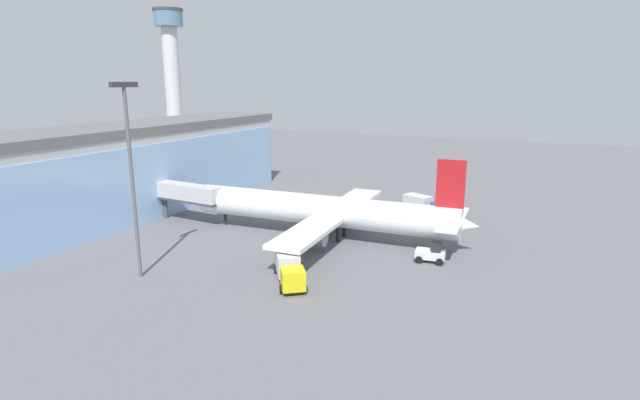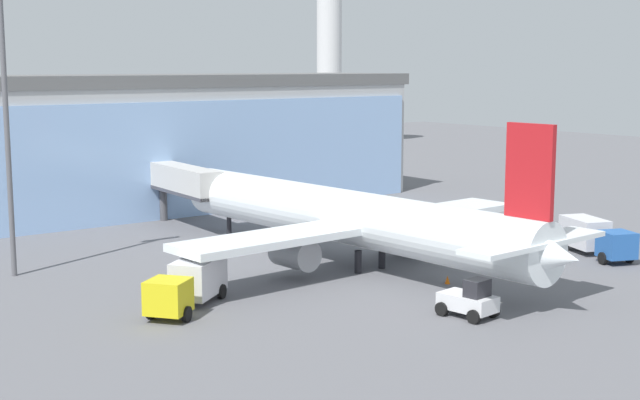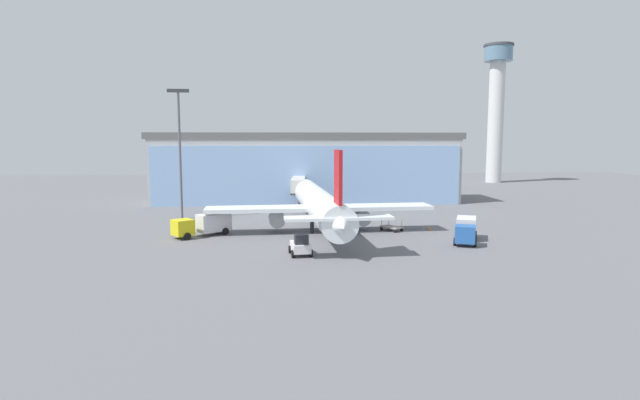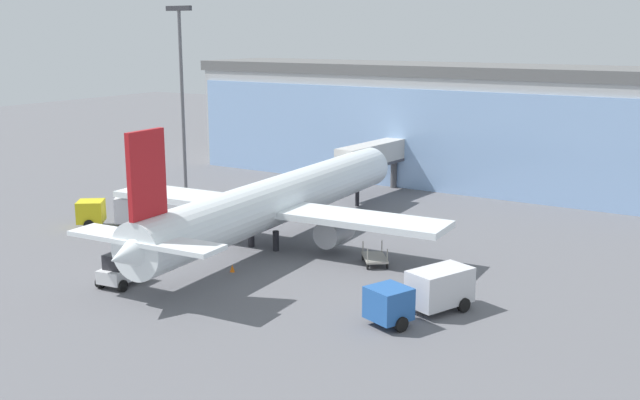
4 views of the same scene
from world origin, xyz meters
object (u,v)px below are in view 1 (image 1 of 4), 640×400
(jet_bridge, at_px, (186,194))
(catering_truck, at_px, (289,267))
(safety_cone_wingtip, at_px, (373,210))
(control_tower, at_px, (172,68))
(airplane, at_px, (325,211))
(fuel_truck, at_px, (425,204))
(baggage_cart, at_px, (361,217))
(safety_cone_nose, at_px, (390,240))
(pushback_tug, at_px, (431,253))
(apron_light_mast, at_px, (131,166))

(jet_bridge, bearing_deg, catering_truck, 155.84)
(safety_cone_wingtip, bearing_deg, control_tower, 60.62)
(jet_bridge, xyz_separation_m, airplane, (1.80, -20.76, -0.63))
(catering_truck, distance_m, fuel_truck, 31.94)
(control_tower, height_order, baggage_cart, control_tower)
(control_tower, height_order, fuel_truck, control_tower)
(control_tower, xyz_separation_m, baggage_cart, (-46.58, -73.51, -22.33))
(safety_cone_nose, bearing_deg, baggage_cart, 40.82)
(jet_bridge, xyz_separation_m, safety_cone_nose, (3.39, -28.89, -3.83))
(fuel_truck, bearing_deg, baggage_cart, -114.22)
(airplane, relative_size, pushback_tug, 11.39)
(baggage_cart, bearing_deg, pushback_tug, 99.54)
(baggage_cart, distance_m, safety_cone_wingtip, 5.13)
(apron_light_mast, relative_size, baggage_cart, 6.08)
(baggage_cart, bearing_deg, apron_light_mast, 29.88)
(airplane, bearing_deg, jet_bridge, 2.43)
(jet_bridge, height_order, pushback_tug, jet_bridge)
(catering_truck, height_order, fuel_truck, same)
(control_tower, height_order, pushback_tug, control_tower)
(fuel_truck, relative_size, safety_cone_nose, 13.80)
(baggage_cart, bearing_deg, airplane, 46.11)
(control_tower, distance_m, apron_light_mast, 97.91)
(baggage_cart, xyz_separation_m, safety_cone_wingtip, (5.12, -0.12, -0.23))
(safety_cone_nose, distance_m, safety_cone_wingtip, 14.72)
(apron_light_mast, height_order, fuel_truck, apron_light_mast)
(airplane, xyz_separation_m, fuel_truck, (16.70, -8.83, -2.00))
(airplane, bearing_deg, catering_truck, 97.73)
(airplane, distance_m, safety_cone_nose, 8.88)
(apron_light_mast, xyz_separation_m, safety_cone_nose, (21.61, -19.88, -11.23))
(control_tower, height_order, catering_truck, control_tower)
(jet_bridge, distance_m, control_tower, 79.73)
(baggage_cart, relative_size, safety_cone_wingtip, 5.82)
(pushback_tug, relative_size, safety_cone_wingtip, 6.13)
(safety_cone_wingtip, bearing_deg, baggage_cart, 178.69)
(airplane, distance_m, fuel_truck, 19.00)
(control_tower, bearing_deg, pushback_tug, -124.38)
(catering_truck, xyz_separation_m, safety_cone_wingtip, (29.31, 1.27, -1.19))
(baggage_cart, height_order, pushback_tug, pushback_tug)
(safety_cone_nose, bearing_deg, jet_bridge, 96.70)
(apron_light_mast, distance_m, baggage_cart, 34.12)
(apron_light_mast, relative_size, pushback_tug, 5.78)
(airplane, xyz_separation_m, safety_cone_wingtip, (14.67, -1.38, -3.19))
(airplane, distance_m, catering_truck, 15.01)
(catering_truck, xyz_separation_m, safety_cone_nose, (16.23, -5.48, -1.19))
(apron_light_mast, bearing_deg, catering_truck, -69.52)
(control_tower, bearing_deg, fuel_truck, -115.93)
(pushback_tug, bearing_deg, fuel_truck, -80.61)
(safety_cone_nose, bearing_deg, fuel_truck, -2.68)
(fuel_truck, xyz_separation_m, pushback_tug, (-19.81, -5.49, -0.49))
(jet_bridge, height_order, safety_cone_wingtip, jet_bridge)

